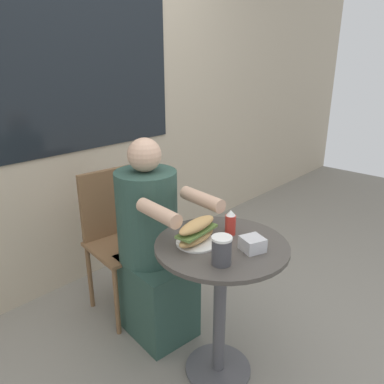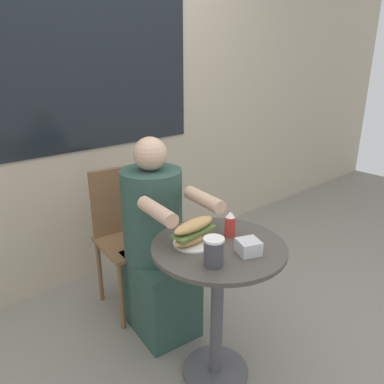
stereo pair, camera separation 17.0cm
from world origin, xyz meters
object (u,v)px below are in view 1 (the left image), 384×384
Objects in this scene: diner_chair at (116,228)px; drink_cup at (222,250)px; condiment_bottle at (230,223)px; cafe_table at (220,283)px; sandwich_on_plate at (197,233)px; seated_diner at (152,253)px.

drink_cup is (-0.15, -0.93, 0.26)m from diner_chair.
diner_chair reaches higher than condiment_bottle.
cafe_table is 3.05× the size of sandwich_on_plate.
drink_cup reaches higher than sandwich_on_plate.
condiment_bottle is at bearing -16.13° from sandwich_on_plate.
seated_diner is (-0.01, -0.35, -0.03)m from diner_chair.
diner_chair is 0.98m from drink_cup.
diner_chair is 3.70× the size of sandwich_on_plate.
condiment_bottle is at bearing 109.34° from seated_diner.
seated_diner is (0.00, 0.48, -0.03)m from cafe_table.
condiment_bottle is (0.08, -0.79, 0.25)m from diner_chair.
condiment_bottle is at bearing 102.86° from diner_chair.
cafe_table is 0.31m from drink_cup.
diner_chair reaches higher than drink_cup.
diner_chair is at bearing 80.63° from drink_cup.
diner_chair is 0.35m from seated_diner.
seated_diner reaches higher than cafe_table.
drink_cup is at bearing -108.33° from sandwich_on_plate.
diner_chair is (0.02, 0.82, 0.01)m from cafe_table.
diner_chair is 0.79m from sandwich_on_plate.
cafe_table is 6.04× the size of drink_cup.
drink_cup is (-0.14, -0.11, 0.26)m from cafe_table.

